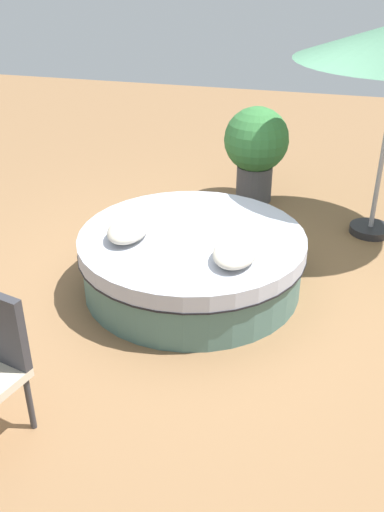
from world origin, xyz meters
TOP-DOWN VIEW (x-y plane):
  - ground_plane at (0.00, 0.00)m, footprint 16.00×16.00m
  - round_bed at (0.00, 0.00)m, footprint 2.01×2.01m
  - throw_pillow_0 at (0.19, -0.51)m, footprint 0.52×0.34m
  - throw_pillow_1 at (0.35, 0.45)m, footprint 0.53×0.35m
  - planter at (-2.14, 0.20)m, footprint 0.76×0.76m

SIDE VIEW (x-z plane):
  - ground_plane at x=0.00m, z-range 0.00..0.00m
  - round_bed at x=0.00m, z-range 0.01..0.54m
  - throw_pillow_1 at x=0.35m, z-range 0.53..0.68m
  - throw_pillow_0 at x=0.19m, z-range 0.53..0.69m
  - planter at x=-2.14m, z-range 0.11..1.24m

